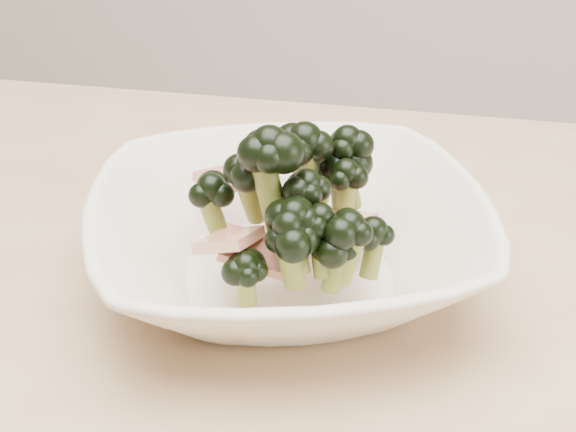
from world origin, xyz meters
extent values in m
cube|color=tan|center=(0.00, 0.00, 0.73)|extent=(1.20, 0.80, 0.04)
imported|color=beige|center=(-0.02, 0.06, 0.78)|extent=(0.34, 0.34, 0.07)
cylinder|color=olive|center=(-0.01, 0.09, 0.81)|extent=(0.02, 0.02, 0.05)
ellipsoid|color=black|center=(-0.01, 0.09, 0.84)|extent=(0.03, 0.03, 0.03)
cylinder|color=olive|center=(0.00, 0.12, 0.79)|extent=(0.01, 0.02, 0.03)
ellipsoid|color=black|center=(0.00, 0.12, 0.81)|extent=(0.03, 0.03, 0.02)
cylinder|color=olive|center=(0.02, 0.07, 0.81)|extent=(0.01, 0.02, 0.03)
ellipsoid|color=black|center=(0.02, 0.07, 0.83)|extent=(0.03, 0.03, 0.02)
cylinder|color=olive|center=(0.01, 0.10, 0.80)|extent=(0.02, 0.03, 0.04)
ellipsoid|color=black|center=(0.01, 0.10, 0.83)|extent=(0.04, 0.04, 0.03)
cylinder|color=olive|center=(-0.03, -0.01, 0.78)|extent=(0.01, 0.02, 0.03)
ellipsoid|color=black|center=(-0.03, -0.01, 0.80)|extent=(0.03, 0.03, 0.02)
cylinder|color=olive|center=(0.03, 0.01, 0.80)|extent=(0.02, 0.01, 0.04)
ellipsoid|color=black|center=(0.03, 0.01, 0.82)|extent=(0.03, 0.03, 0.03)
cylinder|color=olive|center=(-0.07, 0.05, 0.80)|extent=(0.02, 0.02, 0.03)
ellipsoid|color=black|center=(-0.07, 0.05, 0.82)|extent=(0.03, 0.03, 0.03)
cylinder|color=olive|center=(-0.02, 0.03, 0.83)|extent=(0.03, 0.02, 0.06)
ellipsoid|color=black|center=(-0.02, 0.03, 0.86)|extent=(0.04, 0.04, 0.03)
cylinder|color=olive|center=(-0.01, 0.08, 0.82)|extent=(0.02, 0.02, 0.04)
ellipsoid|color=black|center=(-0.01, 0.08, 0.85)|extent=(0.04, 0.04, 0.03)
cylinder|color=olive|center=(0.04, 0.03, 0.79)|extent=(0.02, 0.02, 0.03)
ellipsoid|color=black|center=(0.04, 0.03, 0.81)|extent=(0.03, 0.03, 0.02)
cylinder|color=olive|center=(0.00, 0.01, 0.80)|extent=(0.02, 0.02, 0.04)
ellipsoid|color=black|center=(0.00, 0.01, 0.83)|extent=(0.03, 0.03, 0.03)
cylinder|color=olive|center=(0.02, 0.01, 0.79)|extent=(0.02, 0.02, 0.03)
ellipsoid|color=black|center=(0.02, 0.01, 0.81)|extent=(0.03, 0.03, 0.02)
cylinder|color=olive|center=(0.01, 0.02, 0.80)|extent=(0.02, 0.02, 0.04)
ellipsoid|color=black|center=(0.01, 0.02, 0.82)|extent=(0.03, 0.03, 0.02)
cylinder|color=olive|center=(0.00, 0.00, 0.80)|extent=(0.02, 0.02, 0.04)
ellipsoid|color=black|center=(0.00, 0.00, 0.82)|extent=(0.04, 0.04, 0.03)
cylinder|color=olive|center=(-0.04, 0.04, 0.82)|extent=(0.02, 0.02, 0.04)
ellipsoid|color=black|center=(-0.04, 0.04, 0.84)|extent=(0.04, 0.04, 0.03)
cylinder|color=olive|center=(0.00, 0.04, 0.82)|extent=(0.02, 0.01, 0.03)
ellipsoid|color=black|center=(0.00, 0.04, 0.83)|extent=(0.03, 0.03, 0.03)
cylinder|color=olive|center=(0.02, 0.10, 0.81)|extent=(0.02, 0.02, 0.05)
ellipsoid|color=black|center=(0.02, 0.10, 0.84)|extent=(0.04, 0.04, 0.03)
cube|color=maroon|center=(-0.04, 0.01, 0.80)|extent=(0.04, 0.04, 0.02)
cube|color=maroon|center=(-0.02, 0.02, 0.79)|extent=(0.06, 0.03, 0.03)
cube|color=maroon|center=(-0.07, 0.10, 0.80)|extent=(0.05, 0.06, 0.02)
cube|color=maroon|center=(-0.03, 0.09, 0.79)|extent=(0.05, 0.05, 0.02)
cube|color=maroon|center=(0.02, 0.08, 0.78)|extent=(0.05, 0.04, 0.02)
cube|color=maroon|center=(-0.02, 0.10, 0.79)|extent=(0.04, 0.04, 0.02)
cube|color=maroon|center=(0.02, 0.05, 0.80)|extent=(0.05, 0.06, 0.03)
camera|label=1|loc=(0.08, -0.40, 1.06)|focal=50.00mm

